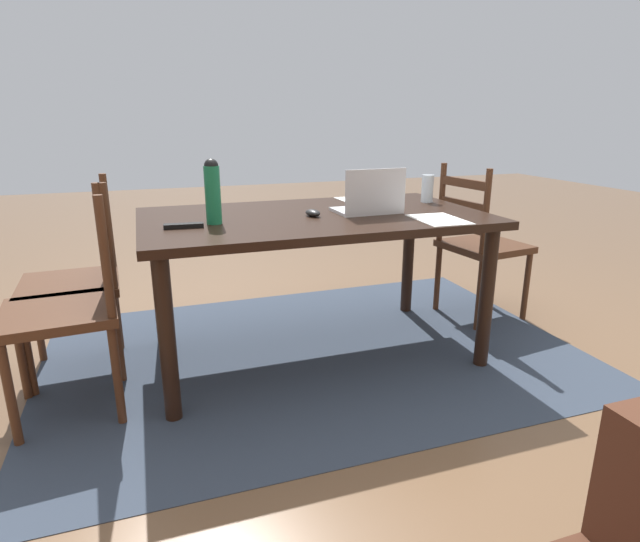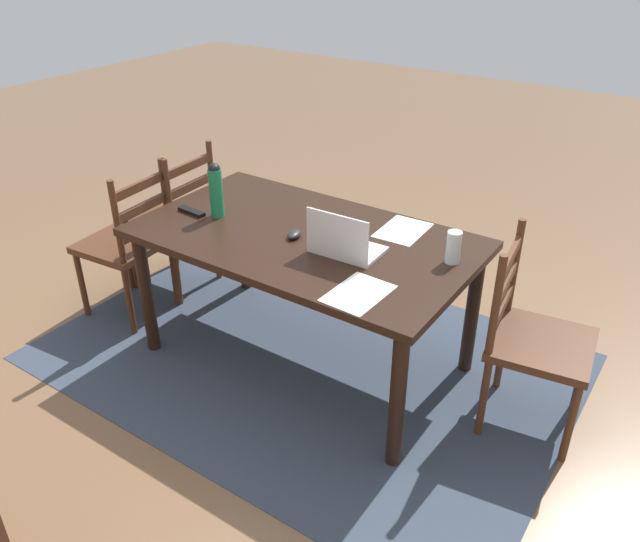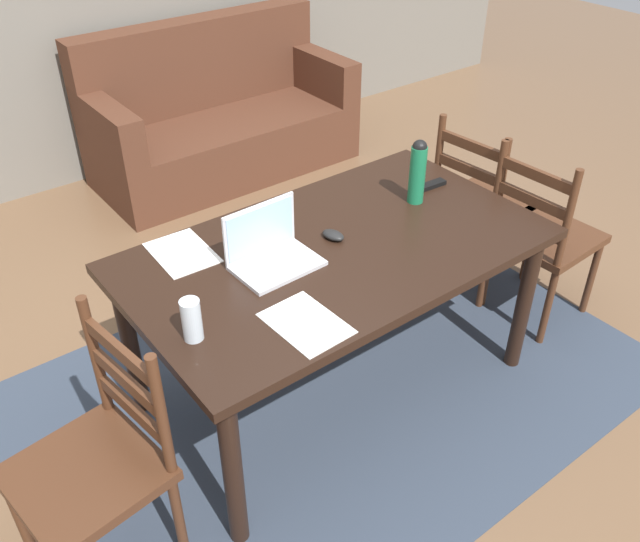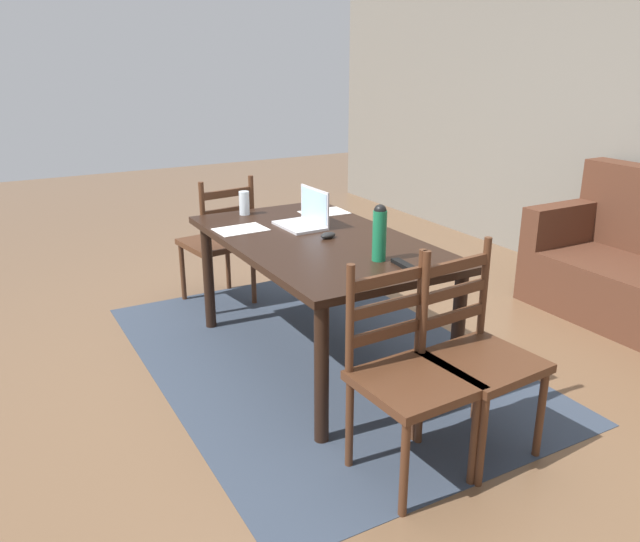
{
  "view_description": "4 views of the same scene",
  "coord_description": "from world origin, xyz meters",
  "px_view_note": "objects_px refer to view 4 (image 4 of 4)",
  "views": [
    {
      "loc": [
        0.8,
        2.42,
        1.23
      ],
      "look_at": [
        -0.02,
        0.03,
        0.47
      ],
      "focal_mm": 29.1,
      "sensor_mm": 36.0,
      "label": 1
    },
    {
      "loc": [
        -1.65,
        2.3,
        2.16
      ],
      "look_at": [
        -0.09,
        -0.0,
        0.58
      ],
      "focal_mm": 35.86,
      "sensor_mm": 36.0,
      "label": 2
    },
    {
      "loc": [
        -1.43,
        -1.75,
        2.23
      ],
      "look_at": [
        -0.1,
        -0.03,
        0.69
      ],
      "focal_mm": 38.05,
      "sensor_mm": 36.0,
      "label": 3
    },
    {
      "loc": [
        3.03,
        -1.68,
        1.76
      ],
      "look_at": [
        -0.11,
        0.07,
        0.51
      ],
      "focal_mm": 35.64,
      "sensor_mm": 36.0,
      "label": 4
    }
  ],
  "objects_px": {
    "dining_table": "(318,253)",
    "computer_mouse": "(328,235)",
    "laptop": "(306,217)",
    "chair_left_near": "(219,243)",
    "drinking_glass": "(244,203)",
    "chair_right_near": "(407,376)",
    "tv_remote": "(403,265)",
    "water_bottle": "(380,232)",
    "chair_right_far": "(477,356)"
  },
  "relations": [
    {
      "from": "water_bottle",
      "to": "laptop",
      "type": "bearing_deg",
      "value": -179.61
    },
    {
      "from": "dining_table",
      "to": "chair_left_near",
      "type": "xyz_separation_m",
      "value": [
        -1.13,
        -0.19,
        -0.21
      ]
    },
    {
      "from": "chair_right_near",
      "to": "computer_mouse",
      "type": "xyz_separation_m",
      "value": [
        -1.11,
        0.25,
        0.31
      ]
    },
    {
      "from": "water_bottle",
      "to": "computer_mouse",
      "type": "relative_size",
      "value": 2.91
    },
    {
      "from": "chair_right_far",
      "to": "laptop",
      "type": "distance_m",
      "value": 1.45
    },
    {
      "from": "computer_mouse",
      "to": "drinking_glass",
      "type": "bearing_deg",
      "value": -177.55
    },
    {
      "from": "dining_table",
      "to": "computer_mouse",
      "type": "height_order",
      "value": "computer_mouse"
    },
    {
      "from": "chair_left_near",
      "to": "chair_right_far",
      "type": "height_order",
      "value": "same"
    },
    {
      "from": "chair_right_near",
      "to": "laptop",
      "type": "distance_m",
      "value": 1.47
    },
    {
      "from": "chair_right_far",
      "to": "laptop",
      "type": "xyz_separation_m",
      "value": [
        -1.4,
        -0.12,
        0.35
      ]
    },
    {
      "from": "chair_right_near",
      "to": "computer_mouse",
      "type": "height_order",
      "value": "chair_right_near"
    },
    {
      "from": "chair_right_near",
      "to": "chair_right_far",
      "type": "distance_m",
      "value": 0.39
    },
    {
      "from": "dining_table",
      "to": "water_bottle",
      "type": "xyz_separation_m",
      "value": [
        0.5,
        0.07,
        0.24
      ]
    },
    {
      "from": "tv_remote",
      "to": "computer_mouse",
      "type": "bearing_deg",
      "value": 100.97
    },
    {
      "from": "water_bottle",
      "to": "drinking_glass",
      "type": "relative_size",
      "value": 1.9
    },
    {
      "from": "laptop",
      "to": "tv_remote",
      "type": "xyz_separation_m",
      "value": [
        0.91,
        0.06,
        -0.05
      ]
    },
    {
      "from": "chair_right_near",
      "to": "drinking_glass",
      "type": "relative_size",
      "value": 6.22
    },
    {
      "from": "chair_right_far",
      "to": "drinking_glass",
      "type": "bearing_deg",
      "value": -169.63
    },
    {
      "from": "chair_left_near",
      "to": "water_bottle",
      "type": "relative_size",
      "value": 3.27
    },
    {
      "from": "laptop",
      "to": "computer_mouse",
      "type": "distance_m",
      "value": 0.3
    },
    {
      "from": "computer_mouse",
      "to": "dining_table",
      "type": "bearing_deg",
      "value": -128.33
    },
    {
      "from": "chair_right_near",
      "to": "laptop",
      "type": "xyz_separation_m",
      "value": [
        -1.4,
        0.26,
        0.35
      ]
    },
    {
      "from": "water_bottle",
      "to": "computer_mouse",
      "type": "bearing_deg",
      "value": -177.35
    },
    {
      "from": "dining_table",
      "to": "computer_mouse",
      "type": "distance_m",
      "value": 0.12
    },
    {
      "from": "computer_mouse",
      "to": "water_bottle",
      "type": "bearing_deg",
      "value": -9.88
    },
    {
      "from": "chair_right_far",
      "to": "computer_mouse",
      "type": "relative_size",
      "value": 9.5
    },
    {
      "from": "dining_table",
      "to": "laptop",
      "type": "xyz_separation_m",
      "value": [
        -0.27,
        0.07,
        0.14
      ]
    },
    {
      "from": "chair_right_far",
      "to": "drinking_glass",
      "type": "height_order",
      "value": "chair_right_far"
    },
    {
      "from": "drinking_glass",
      "to": "chair_right_near",
      "type": "bearing_deg",
      "value": -1.48
    },
    {
      "from": "laptop",
      "to": "water_bottle",
      "type": "height_order",
      "value": "water_bottle"
    },
    {
      "from": "dining_table",
      "to": "chair_right_near",
      "type": "relative_size",
      "value": 1.77
    },
    {
      "from": "computer_mouse",
      "to": "tv_remote",
      "type": "relative_size",
      "value": 0.59
    },
    {
      "from": "chair_right_near",
      "to": "chair_left_near",
      "type": "relative_size",
      "value": 1.0
    },
    {
      "from": "chair_right_near",
      "to": "water_bottle",
      "type": "height_order",
      "value": "water_bottle"
    },
    {
      "from": "laptop",
      "to": "water_bottle",
      "type": "relative_size",
      "value": 1.12
    },
    {
      "from": "drinking_glass",
      "to": "computer_mouse",
      "type": "bearing_deg",
      "value": 14.97
    },
    {
      "from": "chair_right_near",
      "to": "computer_mouse",
      "type": "relative_size",
      "value": 9.5
    },
    {
      "from": "laptop",
      "to": "water_bottle",
      "type": "distance_m",
      "value": 0.78
    },
    {
      "from": "chair_right_far",
      "to": "drinking_glass",
      "type": "xyz_separation_m",
      "value": [
        -1.85,
        -0.34,
        0.37
      ]
    },
    {
      "from": "laptop",
      "to": "computer_mouse",
      "type": "bearing_deg",
      "value": -3.28
    },
    {
      "from": "chair_right_near",
      "to": "chair_left_near",
      "type": "height_order",
      "value": "same"
    },
    {
      "from": "dining_table",
      "to": "chair_right_near",
      "type": "xyz_separation_m",
      "value": [
        1.13,
        -0.2,
        -0.21
      ]
    },
    {
      "from": "chair_right_far",
      "to": "computer_mouse",
      "type": "distance_m",
      "value": 1.16
    },
    {
      "from": "dining_table",
      "to": "chair_right_far",
      "type": "distance_m",
      "value": 1.17
    },
    {
      "from": "chair_left_near",
      "to": "tv_remote",
      "type": "xyz_separation_m",
      "value": [
        1.77,
        0.31,
        0.3
      ]
    },
    {
      "from": "chair_right_far",
      "to": "tv_remote",
      "type": "xyz_separation_m",
      "value": [
        -0.49,
        -0.07,
        0.3
      ]
    },
    {
      "from": "chair_left_near",
      "to": "chair_right_far",
      "type": "distance_m",
      "value": 2.29
    },
    {
      "from": "chair_right_far",
      "to": "water_bottle",
      "type": "height_order",
      "value": "water_bottle"
    },
    {
      "from": "chair_right_near",
      "to": "chair_right_far",
      "type": "bearing_deg",
      "value": 89.99
    },
    {
      "from": "dining_table",
      "to": "drinking_glass",
      "type": "xyz_separation_m",
      "value": [
        -0.72,
        -0.15,
        0.16
      ]
    }
  ]
}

